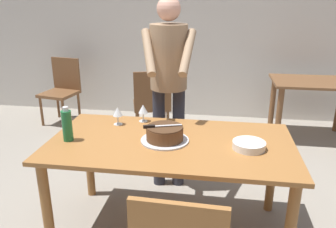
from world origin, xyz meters
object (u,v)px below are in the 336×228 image
at_px(cake_knife, 155,126).
at_px(plate_stack, 249,145).
at_px(background_table, 313,94).
at_px(person_cutting_cake, 169,75).
at_px(cake_on_platter, 165,134).
at_px(wine_glass_far, 143,109).
at_px(background_chair_0, 152,102).
at_px(main_dining_table, 171,154).
at_px(wine_glass_near, 118,112).
at_px(water_bottle, 67,125).
at_px(background_chair_1, 62,88).

distance_m(cake_knife, plate_stack, 0.65).
bearing_deg(background_table, person_cutting_cake, -138.68).
height_order(cake_on_platter, background_table, cake_on_platter).
bearing_deg(wine_glass_far, background_chair_0, 98.38).
bearing_deg(person_cutting_cake, cake_on_platter, -83.76).
relative_size(wine_glass_far, background_table, 0.14).
distance_m(main_dining_table, plate_stack, 0.55).
bearing_deg(plate_stack, wine_glass_near, 162.92).
height_order(wine_glass_far, background_table, wine_glass_far).
xyz_separation_m(cake_on_platter, plate_stack, (0.58, -0.04, -0.03)).
bearing_deg(plate_stack, person_cutting_cake, 132.20).
xyz_separation_m(cake_knife, wine_glass_near, (-0.35, 0.29, -0.01)).
bearing_deg(cake_on_platter, person_cutting_cake, 96.24).
xyz_separation_m(water_bottle, background_chair_0, (0.24, 1.79, -0.37)).
bearing_deg(cake_on_platter, background_chair_1, 129.99).
bearing_deg(plate_stack, wine_glass_far, 153.55).
bearing_deg(water_bottle, wine_glass_far, 45.89).
bearing_deg(background_chair_1, water_bottle, -63.19).
xyz_separation_m(main_dining_table, cake_knife, (-0.11, -0.03, 0.22)).
relative_size(background_table, background_chair_0, 1.11).
bearing_deg(background_table, cake_on_platter, -126.19).
bearing_deg(cake_on_platter, water_bottle, -172.36).
bearing_deg(main_dining_table, wine_glass_near, 150.71).
bearing_deg(cake_knife, plate_stack, -1.67).
xyz_separation_m(person_cutting_cake, background_table, (1.59, 1.40, -0.50)).
xyz_separation_m(cake_on_platter, wine_glass_near, (-0.42, 0.27, 0.05)).
height_order(cake_on_platter, background_chair_1, background_chair_1).
relative_size(main_dining_table, wine_glass_far, 11.94).
xyz_separation_m(main_dining_table, water_bottle, (-0.72, -0.10, 0.22)).
xyz_separation_m(wine_glass_near, background_table, (1.94, 1.81, -0.28)).
relative_size(plate_stack, person_cutting_cake, 0.13).
xyz_separation_m(plate_stack, background_chair_0, (-1.01, 1.74, -0.28)).
distance_m(cake_knife, background_table, 2.65).
relative_size(cake_knife, water_bottle, 1.06).
bearing_deg(cake_knife, background_chair_1, 128.64).
relative_size(cake_on_platter, wine_glass_far, 2.36).
distance_m(person_cutting_cake, background_table, 2.18).
relative_size(main_dining_table, background_chair_0, 1.91).
xyz_separation_m(plate_stack, wine_glass_near, (-1.00, 0.31, 0.08)).
bearing_deg(cake_knife, background_chair_0, 101.96).
bearing_deg(plate_stack, main_dining_table, 174.92).
bearing_deg(cake_on_platter, wine_glass_near, 147.66).
height_order(plate_stack, background_chair_1, background_chair_1).
distance_m(plate_stack, water_bottle, 1.26).
distance_m(cake_knife, background_chair_0, 1.80).
distance_m(cake_on_platter, cake_knife, 0.10).
distance_m(cake_on_platter, background_chair_1, 2.85).
height_order(background_table, background_chair_0, background_chair_0).
bearing_deg(background_chair_0, person_cutting_cake, -70.63).
bearing_deg(background_table, main_dining_table, -125.53).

